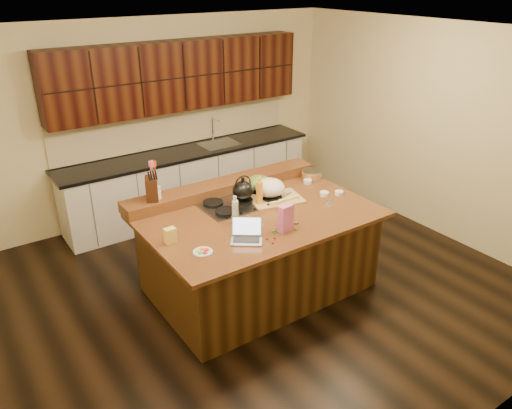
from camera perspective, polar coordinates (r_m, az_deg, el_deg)
room at (r=5.03m, az=0.32°, el=3.41°), size 5.52×5.02×2.72m
island at (r=5.42m, az=0.30°, el=-5.32°), size 2.40×1.60×0.92m
back_ledge at (r=5.72m, az=-3.68°, el=2.10°), size 2.40×0.30×0.12m
cooktop at (r=5.42m, az=-1.49°, el=0.31°), size 0.92×0.52×0.05m
back_counter at (r=7.11m, az=-7.97°, el=6.61°), size 3.70×0.66×2.40m
kettle at (r=5.37m, az=-1.51°, el=1.60°), size 0.28×0.28×0.21m
green_bowl at (r=5.63m, az=0.34°, el=2.49°), size 0.31×0.31×0.16m
laptop at (r=4.69m, az=-1.08°, el=-3.37°), size 0.37×0.36×0.20m
oil_bottle at (r=5.32m, az=0.40°, el=1.23°), size 0.08×0.08×0.27m
vinegar_bottle at (r=4.94m, az=-2.39°, el=-0.90°), size 0.06×0.06×0.25m
wooden_tray at (r=5.50m, az=1.77°, el=1.65°), size 0.64×0.52×0.23m
ramekin_a at (r=5.70m, az=9.47°, el=1.31°), size 0.13×0.13×0.04m
ramekin_b at (r=5.66m, az=7.81°, el=1.22°), size 0.13×0.13×0.04m
ramekin_c at (r=5.96m, az=5.92°, el=2.62°), size 0.10×0.10×0.04m
strainer_bowl at (r=6.11m, az=6.38°, el=3.38°), size 0.29×0.29×0.09m
kitchen_timer at (r=5.45m, az=8.33°, el=0.38°), size 0.09×0.09×0.07m
pink_bag at (r=4.81m, az=3.40°, el=-1.58°), size 0.15×0.10×0.27m
candy_plate at (r=4.52m, az=-6.10°, el=-5.41°), size 0.22×0.22×0.01m
package_box at (r=4.69m, az=-9.78°, el=-3.50°), size 0.11×0.08×0.15m
utensil_crock at (r=5.33m, az=-11.45°, el=1.37°), size 0.12×0.12×0.14m
knife_block at (r=5.30m, az=-11.83°, el=1.79°), size 0.19×0.23×0.24m
gumdrop_0 at (r=5.00m, az=4.82°, el=-2.12°), size 0.02×0.02×0.02m
gumdrop_1 at (r=5.00m, az=4.68°, el=-2.13°), size 0.02×0.02×0.02m
gumdrop_2 at (r=4.87m, az=2.28°, el=-2.82°), size 0.02×0.02×0.02m
gumdrop_3 at (r=4.84m, az=2.21°, el=-3.02°), size 0.02×0.02×0.02m
gumdrop_4 at (r=4.70m, az=1.25°, el=-3.91°), size 0.02×0.02×0.02m
gumdrop_5 at (r=4.80m, az=2.23°, el=-3.28°), size 0.02×0.02×0.02m
gumdrop_6 at (r=4.63m, az=1.95°, el=-4.42°), size 0.02×0.02×0.02m
gumdrop_7 at (r=4.99m, az=4.41°, el=-2.16°), size 0.02×0.02×0.02m
gumdrop_8 at (r=4.99m, az=4.53°, el=-2.16°), size 0.02×0.02×0.02m
gumdrop_9 at (r=4.83m, az=1.96°, el=-3.11°), size 0.02×0.02×0.02m
gumdrop_10 at (r=4.71m, az=2.13°, el=-3.84°), size 0.02×0.02×0.02m
gumdrop_11 at (r=4.89m, az=4.62°, el=-2.79°), size 0.02×0.02×0.02m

